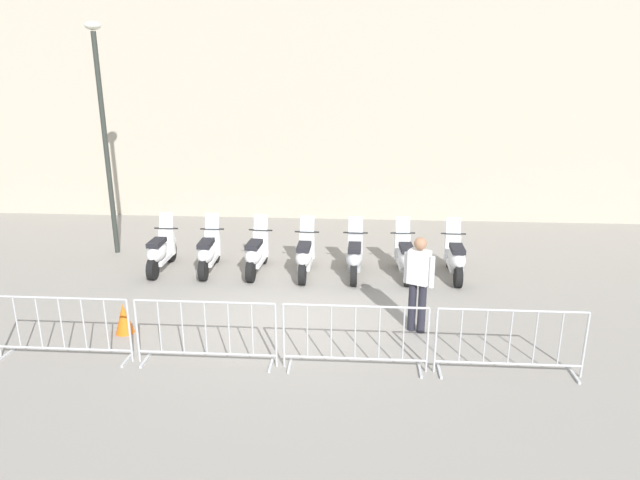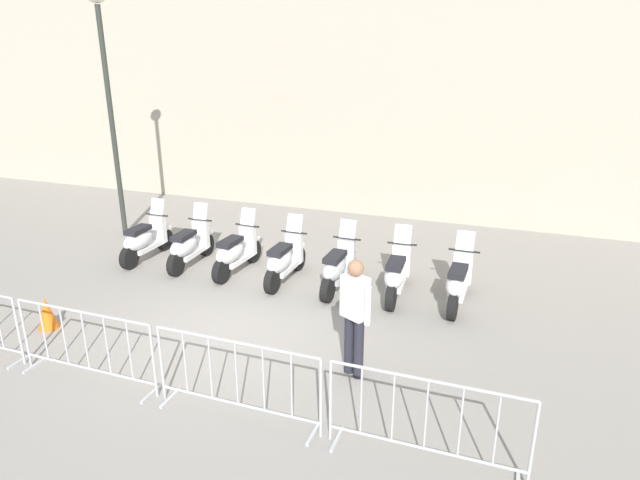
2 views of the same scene
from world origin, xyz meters
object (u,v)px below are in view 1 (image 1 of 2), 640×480
at_px(motorcycle_3, 305,257).
at_px(street_lamp, 103,118).
at_px(motorcycle_1, 208,253).
at_px(barrier_segment_2, 355,338).
at_px(motorcycle_6, 455,259).
at_px(barrier_segment_0, 62,329).
at_px(motorcycle_5, 405,258).
at_px(traffic_cone, 124,318).
at_px(motorcycle_0, 160,252).
at_px(officer_near_row_end, 418,279).
at_px(motorcycle_4, 355,258).
at_px(barrier_segment_3, 510,343).
at_px(barrier_segment_1, 206,333).
at_px(motorcycle_2, 256,254).

relative_size(motorcycle_3, street_lamp, 0.31).
height_order(motorcycle_1, barrier_segment_2, motorcycle_1).
height_order(motorcycle_6, barrier_segment_0, motorcycle_6).
bearing_deg(barrier_segment_0, motorcycle_5, 29.21).
height_order(barrier_segment_2, traffic_cone, barrier_segment_2).
height_order(motorcycle_0, officer_near_row_end, officer_near_row_end).
bearing_deg(motorcycle_5, motorcycle_4, 176.33).
distance_m(motorcycle_1, motorcycle_5, 4.43).
xyz_separation_m(motorcycle_3, motorcycle_4, (1.10, -0.12, 0.00)).
bearing_deg(motorcycle_3, motorcycle_1, 171.02).
relative_size(motorcycle_0, street_lamp, 0.31).
relative_size(motorcycle_0, barrier_segment_3, 0.78).
distance_m(motorcycle_4, motorcycle_6, 2.22).
relative_size(barrier_segment_2, barrier_segment_3, 1.00).
height_order(motorcycle_0, traffic_cone, motorcycle_0).
bearing_deg(barrier_segment_2, barrier_segment_1, 173.36).
distance_m(barrier_segment_3, officer_near_row_end, 1.92).
bearing_deg(barrier_segment_2, traffic_cone, 159.85).
xyz_separation_m(motorcycle_1, street_lamp, (-2.55, 1.59, 2.89)).
bearing_deg(motorcycle_6, street_lamp, 164.43).
relative_size(motorcycle_6, barrier_segment_2, 0.78).
xyz_separation_m(barrier_segment_1, barrier_segment_3, (4.57, -0.53, 0.00)).
bearing_deg(motorcycle_6, motorcycle_4, 175.27).
xyz_separation_m(motorcycle_4, barrier_segment_2, (-0.42, -4.02, 0.07)).
height_order(motorcycle_2, barrier_segment_2, motorcycle_2).
bearing_deg(traffic_cone, barrier_segment_0, -127.10).
relative_size(motorcycle_5, traffic_cone, 3.14).
distance_m(motorcycle_0, officer_near_row_end, 6.19).
bearing_deg(motorcycle_1, motorcycle_5, -6.97).
xyz_separation_m(barrier_segment_3, officer_near_row_end, (-1.06, 1.53, 0.45)).
xyz_separation_m(motorcycle_0, street_lamp, (-1.44, 1.48, 2.89)).
distance_m(barrier_segment_1, barrier_segment_3, 4.60).
bearing_deg(street_lamp, motorcycle_4, -19.44).
relative_size(motorcycle_3, traffic_cone, 3.13).
height_order(motorcycle_0, motorcycle_3, same).
bearing_deg(barrier_segment_0, officer_near_row_end, 7.21).
distance_m(motorcycle_4, barrier_segment_1, 4.63).
relative_size(motorcycle_1, barrier_segment_0, 0.78).
xyz_separation_m(motorcycle_0, motorcycle_1, (1.10, -0.11, 0.00)).
bearing_deg(motorcycle_5, motorcycle_2, 173.12).
bearing_deg(barrier_segment_1, motorcycle_0, 111.21).
distance_m(motorcycle_0, motorcycle_6, 6.64).
bearing_deg(motorcycle_3, barrier_segment_1, -112.56).
height_order(motorcycle_6, officer_near_row_end, officer_near_row_end).
xyz_separation_m(barrier_segment_1, officer_near_row_end, (3.51, 1.00, 0.45)).
bearing_deg(officer_near_row_end, barrier_segment_1, -164.11).
relative_size(motorcycle_6, barrier_segment_0, 0.78).
bearing_deg(traffic_cone, motorcycle_6, 20.24).
relative_size(street_lamp, officer_near_row_end, 3.18).
relative_size(motorcycle_3, barrier_segment_2, 0.78).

